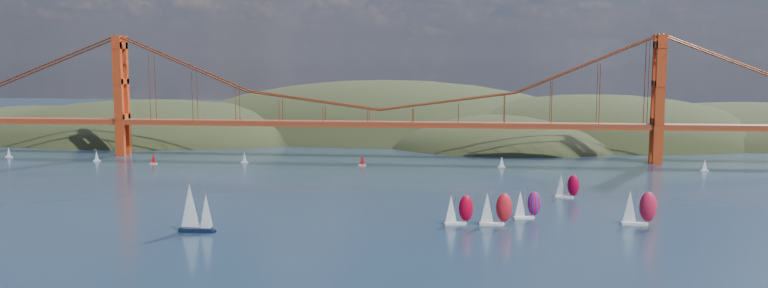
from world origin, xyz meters
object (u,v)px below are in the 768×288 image
racer_1 (495,208)px  racer_2 (638,207)px  sloop_navy (195,209)px  racer_0 (458,209)px  racer_rwb (527,204)px  racer_3 (567,186)px

racer_1 → racer_2: racer_2 is taller
sloop_navy → racer_0: 70.70m
sloop_navy → racer_1: sloop_navy is taller
racer_0 → racer_2: racer_2 is taller
sloop_navy → racer_rwb: 91.90m
sloop_navy → racer_0: (68.90, 15.74, -1.89)m
racer_1 → racer_3: size_ratio=1.15×
racer_rwb → racer_2: bearing=-19.0°
sloop_navy → racer_0: bearing=12.5°
racer_1 → racer_0: bearing=-179.7°
sloop_navy → racer_2: bearing=9.5°
racer_1 → racer_2: 39.22m
racer_0 → racer_rwb: racer_0 is taller
racer_1 → racer_3: racer_1 is taller
racer_1 → racer_3: 48.55m
racer_2 → racer_3: racer_2 is taller
racer_0 → racer_1: (10.06, 0.35, 0.41)m
racer_0 → racer_1: racer_1 is taller
racer_0 → sloop_navy: bearing=-179.6°
racer_1 → racer_2: bearing=4.5°
racer_2 → racer_3: (-14.23, 37.47, -0.86)m
sloop_navy → racer_1: bearing=11.2°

